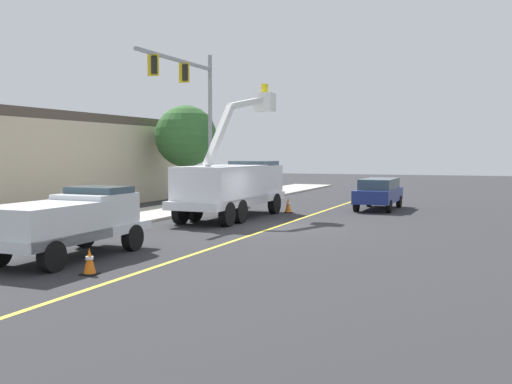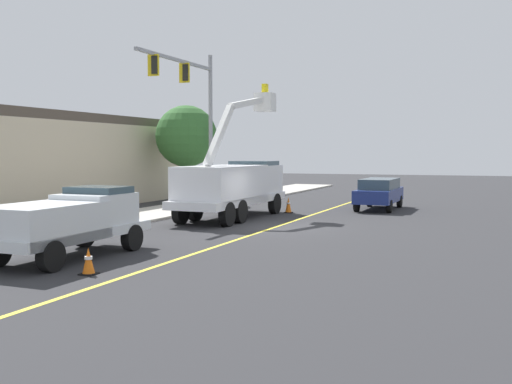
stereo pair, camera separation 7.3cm
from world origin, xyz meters
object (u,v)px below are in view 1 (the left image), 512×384
(service_pickup_truck, at_px, (69,221))
(traffic_cone_leading, at_px, (90,261))
(utility_bucket_truck, at_px, (233,185))
(traffic_signal_mast, at_px, (193,100))
(passing_minivan, at_px, (379,192))
(traffic_cone_mid_front, at_px, (288,205))

(service_pickup_truck, relative_size, traffic_cone_leading, 8.18)
(utility_bucket_truck, bearing_deg, traffic_signal_mast, 51.54)
(service_pickup_truck, bearing_deg, traffic_cone_leading, -133.05)
(service_pickup_truck, bearing_deg, utility_bucket_truck, -3.81)
(passing_minivan, distance_m, traffic_cone_mid_front, 5.43)
(passing_minivan, xyz_separation_m, traffic_cone_mid_front, (-3.37, 4.22, -0.57))
(traffic_cone_leading, xyz_separation_m, traffic_signal_mast, (15.99, 4.46, 5.56))
(traffic_cone_mid_front, bearing_deg, utility_bucket_truck, 150.38)
(service_pickup_truck, distance_m, traffic_cone_leading, 2.77)
(utility_bucket_truck, distance_m, passing_minivan, 8.96)
(utility_bucket_truck, bearing_deg, passing_minivan, -42.56)
(utility_bucket_truck, height_order, passing_minivan, utility_bucket_truck)
(traffic_cone_mid_front, bearing_deg, passing_minivan, -51.37)
(traffic_cone_leading, xyz_separation_m, traffic_cone_mid_front, (16.59, -0.65, 0.06))
(utility_bucket_truck, height_order, service_pickup_truck, utility_bucket_truck)
(utility_bucket_truck, height_order, traffic_cone_mid_front, utility_bucket_truck)
(utility_bucket_truck, bearing_deg, traffic_cone_leading, -174.98)
(utility_bucket_truck, distance_m, service_pickup_truck, 11.60)
(passing_minivan, height_order, traffic_cone_mid_front, passing_minivan)
(utility_bucket_truck, relative_size, passing_minivan, 1.70)
(traffic_cone_leading, relative_size, traffic_signal_mast, 0.08)
(traffic_cone_leading, relative_size, traffic_cone_mid_front, 0.86)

